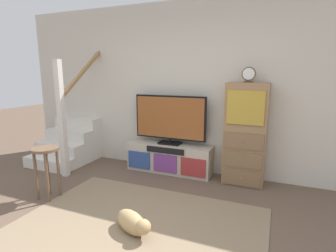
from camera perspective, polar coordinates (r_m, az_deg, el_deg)
back_wall at (r=4.32m, az=5.39°, el=7.92°), size 6.40×0.12×2.70m
area_rug at (r=3.05m, az=-6.26°, el=-20.38°), size 2.60×1.80×0.01m
media_console at (r=4.39m, az=0.29°, el=-6.87°), size 1.39×0.38×0.47m
television at (r=4.25m, az=0.42°, el=1.61°), size 1.19×0.22×0.79m
side_cabinet at (r=3.98m, az=16.24°, el=-1.75°), size 0.58×0.38×1.47m
desk_clock at (r=3.87m, az=16.92°, el=10.48°), size 0.19×0.08×0.21m
staircase at (r=5.37m, az=-19.16°, el=-2.58°), size 1.00×1.36×2.20m
bar_stool_near at (r=3.75m, az=-24.66°, el=-6.77°), size 0.34×0.34×0.68m
dog at (r=2.89m, az=-7.51°, el=-19.86°), size 0.50×0.38×0.23m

